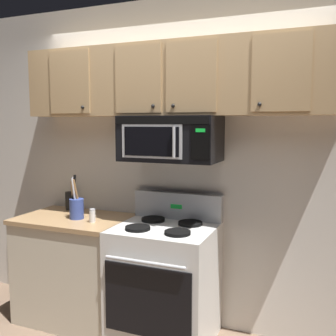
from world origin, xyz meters
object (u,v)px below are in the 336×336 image
(stove_range, at_px, (165,281))
(pepper_mill, at_px, (69,201))
(over_range_microwave, at_px, (170,139))
(utensil_crock_blue, at_px, (76,206))
(salt_shaker, at_px, (92,216))

(stove_range, xyz_separation_m, pepper_mill, (-1.04, 0.21, 0.52))
(stove_range, xyz_separation_m, over_range_microwave, (-0.00, 0.12, 1.11))
(stove_range, distance_m, over_range_microwave, 1.11)
(utensil_crock_blue, bearing_deg, pepper_mill, 136.46)
(over_range_microwave, height_order, utensil_crock_blue, over_range_microwave)
(over_range_microwave, relative_size, pepper_mill, 4.51)
(stove_range, relative_size, salt_shaker, 10.24)
(pepper_mill, bearing_deg, salt_shaker, -33.46)
(utensil_crock_blue, xyz_separation_m, salt_shaker, (0.19, -0.05, -0.05))
(stove_range, distance_m, salt_shaker, 0.77)
(salt_shaker, distance_m, pepper_mill, 0.54)
(salt_shaker, xyz_separation_m, pepper_mill, (-0.45, 0.30, 0.03))
(stove_range, height_order, pepper_mill, stove_range)
(stove_range, relative_size, pepper_mill, 6.65)
(over_range_microwave, bearing_deg, utensil_crock_blue, -168.89)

